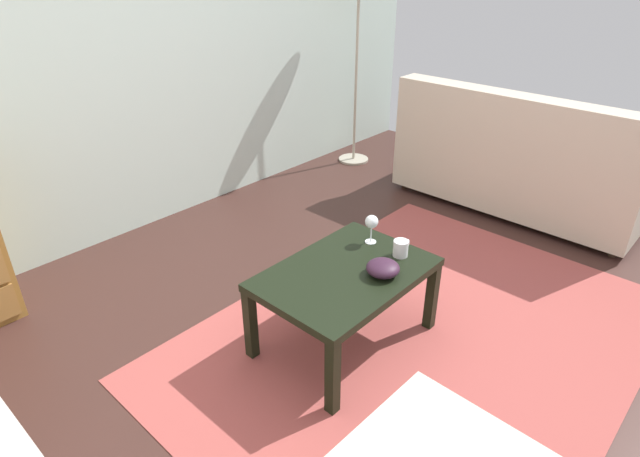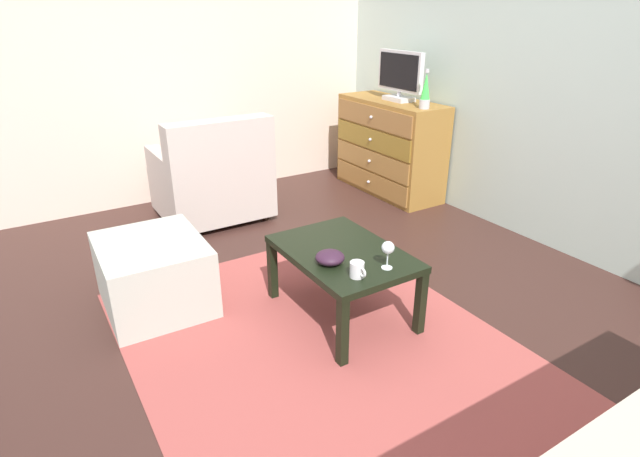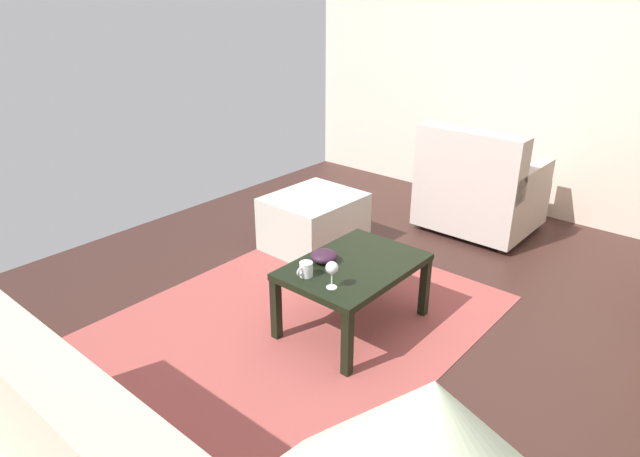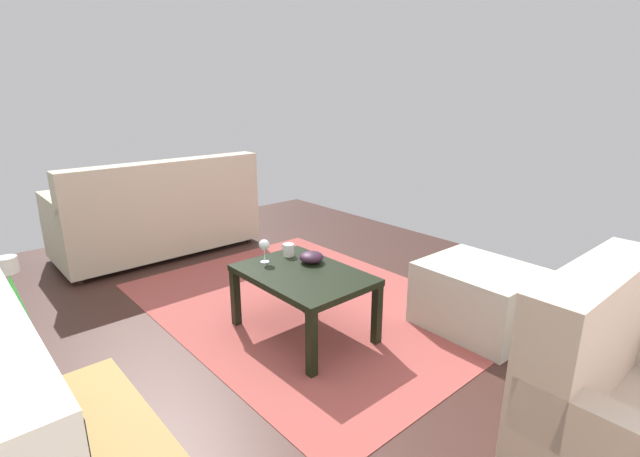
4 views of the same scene
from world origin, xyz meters
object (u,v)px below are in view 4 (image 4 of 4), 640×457
Objects in this scene: bowl_decorative at (311,257)px; coffee_table at (303,280)px; ottoman at (478,297)px; tv at (16,454)px; wine_glass at (264,246)px; mug at (288,250)px; couch_large at (159,217)px; lava_lamp at (24,347)px.

coffee_table is at bearing 123.04° from bowl_decorative.
tv is at bearing 108.15° from ottoman.
wine_glass is 1.38× the size of mug.
coffee_table is 1.17m from ottoman.
wine_glass is 0.09× the size of couch_large.
couch_large reaches higher than coffee_table.
couch_large is at bearing -23.87° from tv.
tv reaches higher than coffee_table.
ottoman is at bearing -135.72° from bowl_decorative.
wine_glass is 0.21m from mug.
tv is 2.65m from mug.
wine_glass reaches higher than mug.
coffee_table is 5.39× the size of wine_glass.
wine_glass is at bearing -46.94° from lava_lamp.
couch_large is (1.82, -0.03, -0.19)m from wine_glass.
wine_glass reaches higher than ottoman.
couch_large is (3.67, -1.62, -0.78)m from tv.
lava_lamp is 0.47× the size of ottoman.
lava_lamp reaches higher than coffee_table.
lava_lamp reaches higher than wine_glass.
coffee_table is (1.12, -1.61, -0.68)m from lava_lamp.
lava_lamp reaches higher than mug.
couch_large is (3.25, -1.56, -0.70)m from lava_lamp.
ottoman reaches higher than coffee_table.
lava_lamp is at bearing 124.80° from bowl_decorative.
lava_lamp is at bearing 129.56° from mug.
bowl_decorative is (1.64, -1.82, -0.67)m from tv.
bowl_decorative reaches higher than coffee_table.
mug is (-0.01, -0.19, -0.07)m from wine_glass.
wine_glass is 0.98× the size of bowl_decorative.
lava_lamp is 2.70m from ottoman.
wine_glass is 0.32m from bowl_decorative.
bowl_decorative is at bearing 44.28° from ottoman.
tv reaches higher than wine_glass.
mug is 0.20m from bowl_decorative.
ottoman is (-0.79, -0.77, -0.25)m from bowl_decorative.
tv reaches higher than ottoman.
lava_lamp is at bearing 133.06° from wine_glass.
ottoman is at bearing -71.85° from tv.
mug is at bearing -91.52° from wine_glass.
tv reaches higher than mug.
bowl_decorative is (0.10, -0.15, 0.09)m from coffee_table.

